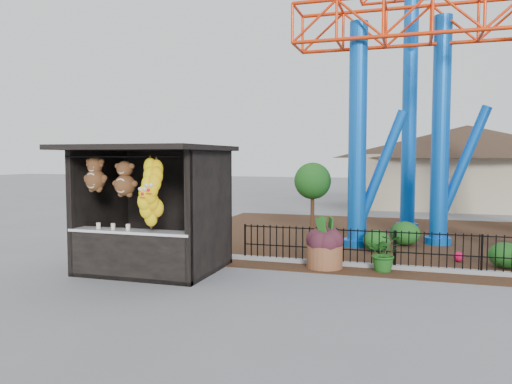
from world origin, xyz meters
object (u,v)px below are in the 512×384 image
(prize_booth, at_px, (148,210))
(roller_coaster, at_px, (477,48))
(terracotta_planter, at_px, (324,257))
(potted_plant, at_px, (385,253))

(prize_booth, distance_m, roller_coaster, 11.98)
(terracotta_planter, distance_m, potted_plant, 1.50)
(prize_booth, relative_size, roller_coaster, 0.32)
(terracotta_planter, bearing_deg, roller_coaster, 54.11)
(roller_coaster, bearing_deg, potted_plant, -114.88)
(prize_booth, distance_m, potted_plant, 5.93)
(prize_booth, relative_size, terracotta_planter, 3.84)
(prize_booth, bearing_deg, terracotta_planter, 23.24)
(roller_coaster, bearing_deg, terracotta_planter, -125.89)
(prize_booth, bearing_deg, potted_plant, 18.08)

